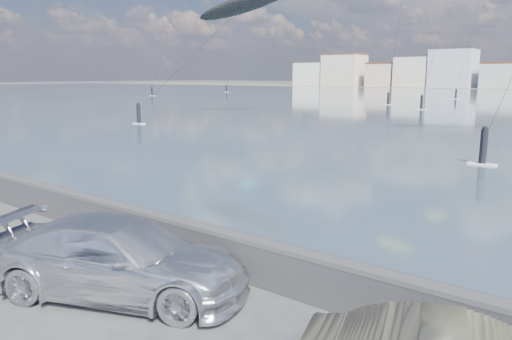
% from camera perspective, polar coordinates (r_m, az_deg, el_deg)
% --- Properties ---
extents(ground, '(700.00, 700.00, 0.00)m').
position_cam_1_polar(ground, '(10.89, -18.06, -13.96)').
color(ground, '#333335').
rests_on(ground, ground).
extents(seawall, '(400.00, 0.36, 1.08)m').
position_cam_1_polar(seawall, '(12.23, -7.55, -7.82)').
color(seawall, '#28282B').
rests_on(seawall, ground).
extents(car_silver, '(5.87, 4.22, 1.58)m').
position_cam_1_polar(car_silver, '(10.72, -15.42, -9.65)').
color(car_silver, silver).
rests_on(car_silver, ground).
extents(kitesurfer_4, '(10.77, 18.10, 14.61)m').
position_cam_1_polar(kitesurfer_4, '(57.50, -1.36, 18.36)').
color(kitesurfer_4, black).
rests_on(kitesurfer_4, ground).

